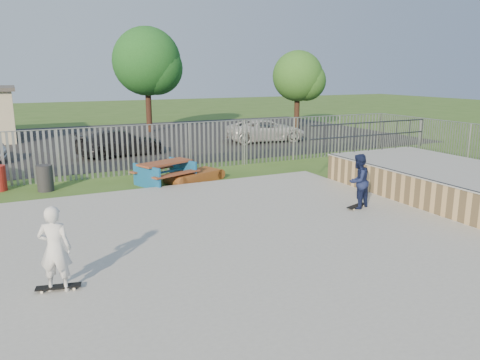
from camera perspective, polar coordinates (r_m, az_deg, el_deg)
name	(u,v)px	position (r m, az deg, el deg)	size (l,w,h in m)	color
ground	(174,256)	(10.84, -8.07, -9.21)	(120.00, 120.00, 0.00)	#3A5E20
concrete_slab	(174,253)	(10.81, -8.08, -8.84)	(15.00, 12.00, 0.15)	#999A95
quarter_pipe	(441,182)	(16.74, 23.27, -0.18)	(5.50, 7.05, 2.19)	tan
fence	(159,171)	(15.05, -9.88, 1.03)	(26.04, 16.02, 2.00)	gray
picnic_table	(165,173)	(17.53, -9.09, 0.87)	(2.47, 2.27, 0.85)	brown
funbox	(195,176)	(17.90, -5.53, 0.44)	(2.14, 1.58, 0.39)	brown
trash_bin_grey	(45,178)	(17.70, -22.68, 0.21)	(0.55, 0.55, 0.92)	#28282B
parking_lot	(74,143)	(29.04, -19.59, 4.24)	(40.00, 18.00, 0.02)	black
car_dark	(120,143)	(23.92, -14.36, 4.41)	(1.78, 4.38, 1.27)	black
car_white	(266,130)	(28.02, 3.20, 6.07)	(2.19, 4.75, 1.32)	silver
tree_mid	(147,62)	(33.02, -11.31, 13.98)	(4.57, 4.57, 7.06)	#3D2218
tree_right	(298,76)	(34.86, 7.05, 12.44)	(3.63, 3.63, 5.60)	#3B2417
skateboard_a	(357,206)	(14.31, 14.03, -3.15)	(0.82, 0.45, 0.08)	black
skateboard_b	(59,288)	(9.48, -21.24, -12.15)	(0.82, 0.36, 0.08)	black
skater_navy	(358,181)	(14.11, 14.20, -0.14)	(0.79, 0.61, 1.62)	#151D42
skater_white	(55,249)	(9.19, -21.64, -7.80)	(0.59, 0.39, 1.62)	white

